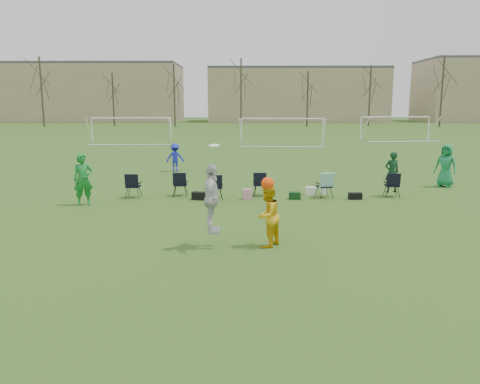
{
  "coord_description": "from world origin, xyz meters",
  "views": [
    {
      "loc": [
        0.67,
        -10.18,
        3.6
      ],
      "look_at": [
        0.54,
        2.4,
        1.25
      ],
      "focal_mm": 35.0,
      "sensor_mm": 36.0,
      "label": 1
    }
  ],
  "objects_px": {
    "fielder_green_far": "(446,166)",
    "fielder_green_near": "(83,180)",
    "center_contest": "(240,207)",
    "goal_mid": "(282,124)",
    "fielder_blue": "(175,158)",
    "goal_right": "(395,122)",
    "goal_left": "(131,123)"
  },
  "relations": [
    {
      "from": "goal_mid",
      "to": "goal_right",
      "type": "xyz_separation_m",
      "value": [
        12.0,
        6.0,
        0.0
      ]
    },
    {
      "from": "fielder_green_near",
      "to": "center_contest",
      "type": "xyz_separation_m",
      "value": [
        5.74,
        -5.07,
        0.11
      ]
    },
    {
      "from": "fielder_green_far",
      "to": "goal_left",
      "type": "relative_size",
      "value": 0.26
    },
    {
      "from": "center_contest",
      "to": "goal_left",
      "type": "height_order",
      "value": "center_contest"
    },
    {
      "from": "goal_mid",
      "to": "center_contest",
      "type": "bearing_deg",
      "value": -92.42
    },
    {
      "from": "goal_right",
      "to": "goal_mid",
      "type": "bearing_deg",
      "value": -161.43
    },
    {
      "from": "fielder_green_far",
      "to": "fielder_blue",
      "type": "bearing_deg",
      "value": -159.66
    },
    {
      "from": "goal_mid",
      "to": "goal_right",
      "type": "bearing_deg",
      "value": 30.57
    },
    {
      "from": "fielder_green_near",
      "to": "goal_right",
      "type": "relative_size",
      "value": 0.26
    },
    {
      "from": "fielder_green_far",
      "to": "goal_mid",
      "type": "relative_size",
      "value": 0.26
    },
    {
      "from": "fielder_blue",
      "to": "goal_mid",
      "type": "relative_size",
      "value": 0.21
    },
    {
      "from": "center_contest",
      "to": "goal_mid",
      "type": "relative_size",
      "value": 0.36
    },
    {
      "from": "fielder_green_far",
      "to": "center_contest",
      "type": "distance_m",
      "value": 12.85
    },
    {
      "from": "fielder_blue",
      "to": "center_contest",
      "type": "xyz_separation_m",
      "value": [
        3.71,
        -13.87,
        0.29
      ]
    },
    {
      "from": "fielder_green_near",
      "to": "center_contest",
      "type": "bearing_deg",
      "value": -68.06
    },
    {
      "from": "fielder_blue",
      "to": "fielder_green_far",
      "type": "height_order",
      "value": "fielder_green_far"
    },
    {
      "from": "goal_mid",
      "to": "fielder_green_far",
      "type": "bearing_deg",
      "value": -71.37
    },
    {
      "from": "fielder_green_near",
      "to": "fielder_blue",
      "type": "relative_size",
      "value": 1.23
    },
    {
      "from": "fielder_green_far",
      "to": "goal_left",
      "type": "bearing_deg",
      "value": 170.6
    },
    {
      "from": "fielder_green_near",
      "to": "fielder_blue",
      "type": "xyz_separation_m",
      "value": [
        2.03,
        8.8,
        -0.17
      ]
    },
    {
      "from": "fielder_blue",
      "to": "goal_mid",
      "type": "height_order",
      "value": "goal_mid"
    },
    {
      "from": "center_contest",
      "to": "goal_right",
      "type": "bearing_deg",
      "value": 67.12
    },
    {
      "from": "center_contest",
      "to": "goal_mid",
      "type": "bearing_deg",
      "value": 83.58
    },
    {
      "from": "fielder_blue",
      "to": "goal_left",
      "type": "height_order",
      "value": "goal_left"
    },
    {
      "from": "fielder_blue",
      "to": "fielder_green_far",
      "type": "relative_size",
      "value": 0.81
    },
    {
      "from": "fielder_green_near",
      "to": "goal_mid",
      "type": "distance_m",
      "value": 27.15
    },
    {
      "from": "fielder_green_far",
      "to": "fielder_green_near",
      "type": "bearing_deg",
      "value": -123.94
    },
    {
      "from": "center_contest",
      "to": "goal_mid",
      "type": "xyz_separation_m",
      "value": [
        3.44,
        30.6,
        0.87
      ]
    },
    {
      "from": "goal_right",
      "to": "fielder_blue",
      "type": "bearing_deg",
      "value": -138.12
    },
    {
      "from": "fielder_green_near",
      "to": "goal_left",
      "type": "relative_size",
      "value": 0.25
    },
    {
      "from": "fielder_green_near",
      "to": "center_contest",
      "type": "relative_size",
      "value": 0.71
    },
    {
      "from": "fielder_green_near",
      "to": "center_contest",
      "type": "distance_m",
      "value": 7.66
    }
  ]
}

